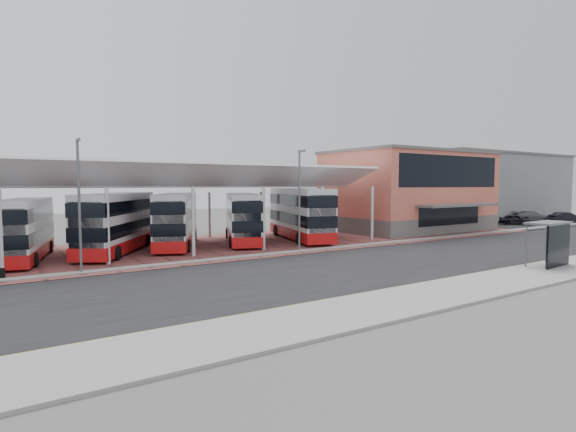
% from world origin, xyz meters
% --- Properties ---
extents(ground, '(140.00, 140.00, 0.00)m').
position_xyz_m(ground, '(0.00, 0.00, 0.00)').
color(ground, '#4F514C').
extents(road, '(120.00, 14.00, 0.02)m').
position_xyz_m(road, '(0.00, -1.00, 0.01)').
color(road, black).
rests_on(road, ground).
extents(forecourt, '(72.00, 16.00, 0.06)m').
position_xyz_m(forecourt, '(2.00, 13.00, 0.03)').
color(forecourt, brown).
rests_on(forecourt, ground).
extents(sidewalk, '(120.00, 4.00, 0.14)m').
position_xyz_m(sidewalk, '(0.00, -9.00, 0.07)').
color(sidewalk, gray).
rests_on(sidewalk, ground).
extents(north_kerb, '(120.00, 0.80, 0.14)m').
position_xyz_m(north_kerb, '(0.00, 6.20, 0.07)').
color(north_kerb, gray).
rests_on(north_kerb, ground).
extents(carpark_surface, '(22.00, 10.00, 0.08)m').
position_xyz_m(carpark_surface, '(44.00, 10.00, 0.04)').
color(carpark_surface, black).
rests_on(carpark_surface, ground).
extents(yellow_line_near, '(120.00, 0.12, 0.01)m').
position_xyz_m(yellow_line_near, '(0.00, -7.00, 0.03)').
color(yellow_line_near, '#C99500').
rests_on(yellow_line_near, road).
extents(yellow_line_far, '(120.00, 0.12, 0.01)m').
position_xyz_m(yellow_line_far, '(0.00, -6.70, 0.03)').
color(yellow_line_far, '#C99500').
rests_on(yellow_line_far, road).
extents(canopy, '(37.00, 11.63, 7.07)m').
position_xyz_m(canopy, '(-6.00, 13.94, 5.80)').
color(canopy, silver).
rests_on(canopy, ground).
extents(terminal, '(18.40, 14.40, 9.25)m').
position_xyz_m(terminal, '(23.00, 13.92, 4.66)').
color(terminal, '#5D5957').
rests_on(terminal, ground).
extents(warehouse, '(30.50, 20.50, 10.25)m').
position_xyz_m(warehouse, '(48.00, 24.00, 5.15)').
color(warehouse, slate).
rests_on(warehouse, ground).
extents(lamp_west, '(0.16, 0.90, 8.07)m').
position_xyz_m(lamp_west, '(-14.00, 6.27, 4.36)').
color(lamp_west, '#595D60').
rests_on(lamp_west, ground).
extents(lamp_east, '(0.16, 0.90, 8.07)m').
position_xyz_m(lamp_east, '(2.00, 6.27, 4.36)').
color(lamp_east, '#595D60').
rests_on(lamp_east, ground).
extents(bus_1, '(4.69, 10.70, 4.30)m').
position_xyz_m(bus_1, '(-16.60, 13.45, 2.20)').
color(bus_1, silver).
rests_on(bus_1, forecourt).
extents(bus_2, '(8.18, 10.93, 4.65)m').
position_xyz_m(bus_2, '(-10.34, 13.48, 2.37)').
color(bus_2, silver).
rests_on(bus_2, forecourt).
extents(bus_3, '(7.09, 11.07, 4.56)m').
position_xyz_m(bus_3, '(-5.23, 14.37, 2.32)').
color(bus_3, silver).
rests_on(bus_3, forecourt).
extents(bus_4, '(6.54, 11.01, 4.49)m').
position_xyz_m(bus_4, '(0.77, 13.76, 2.29)').
color(bus_4, silver).
rests_on(bus_4, forecourt).
extents(bus_5, '(5.91, 12.29, 4.94)m').
position_xyz_m(bus_5, '(6.59, 12.85, 2.51)').
color(bus_5, silver).
rests_on(bus_5, forecourt).
extents(suitcase, '(0.36, 0.25, 0.61)m').
position_xyz_m(suitcase, '(-18.06, 6.77, 0.37)').
color(suitcase, black).
rests_on(suitcase, forecourt).
extents(carpark_car_a, '(3.40, 4.38, 1.39)m').
position_xyz_m(carpark_car_a, '(39.39, 10.04, 0.78)').
color(carpark_car_a, black).
rests_on(carpark_car_a, carpark_surface).
extents(carpark_car_b, '(5.34, 4.76, 1.49)m').
position_xyz_m(carpark_car_b, '(46.79, 11.89, 0.82)').
color(carpark_car_b, '#51555A').
rests_on(carpark_car_b, carpark_surface).
extents(carpark_car_c, '(4.54, 3.43, 1.43)m').
position_xyz_m(carpark_car_c, '(49.32, 8.45, 0.80)').
color(carpark_car_c, black).
rests_on(carpark_car_c, carpark_surface).
extents(bus_shelter, '(3.66, 1.93, 2.83)m').
position_xyz_m(bus_shelter, '(11.99, -8.29, 1.91)').
color(bus_shelter, black).
rests_on(bus_shelter, sidewalk).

